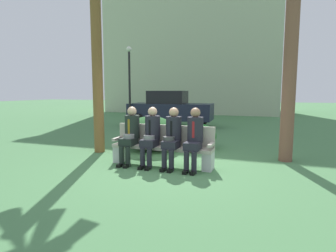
{
  "coord_description": "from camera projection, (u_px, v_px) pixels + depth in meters",
  "views": [
    {
      "loc": [
        2.04,
        -5.74,
        1.67
      ],
      "look_at": [
        -0.23,
        0.44,
        0.85
      ],
      "focal_mm": 30.21,
      "sensor_mm": 36.0,
      "label": 1
    }
  ],
  "objects": [
    {
      "name": "seated_man_leftmost",
      "position": [
        130.0,
        132.0,
        6.46
      ],
      "size": [
        0.34,
        0.72,
        1.31
      ],
      "color": "#1E2823",
      "rests_on": "ground"
    },
    {
      "name": "seated_man_centerleft",
      "position": [
        151.0,
        133.0,
        6.29
      ],
      "size": [
        0.34,
        0.72,
        1.31
      ],
      "color": "#23232D",
      "rests_on": "ground"
    },
    {
      "name": "shrub_mid_lawn",
      "position": [
        196.0,
        136.0,
        8.3
      ],
      "size": [
        1.17,
        1.07,
        0.73
      ],
      "primitive_type": "ellipsoid",
      "color": "#1F7126",
      "rests_on": "ground"
    },
    {
      "name": "seated_man_rightmost",
      "position": [
        194.0,
        135.0,
        5.95
      ],
      "size": [
        0.34,
        0.72,
        1.32
      ],
      "color": "#23232D",
      "rests_on": "ground"
    },
    {
      "name": "parked_car_near",
      "position": [
        170.0,
        109.0,
        13.39
      ],
      "size": [
        4.0,
        1.93,
        1.68
      ],
      "color": "#1E2338",
      "rests_on": "ground"
    },
    {
      "name": "shrub_near_bench",
      "position": [
        151.0,
        133.0,
        7.96
      ],
      "size": [
        1.54,
        1.41,
        0.96
      ],
      "primitive_type": "ellipsoid",
      "color": "#225224",
      "rests_on": "ground"
    },
    {
      "name": "park_bench",
      "position": [
        163.0,
        146.0,
        6.37
      ],
      "size": [
        2.31,
        0.44,
        0.9
      ],
      "color": "#B7AD9E",
      "rests_on": "ground"
    },
    {
      "name": "street_lamp",
      "position": [
        129.0,
        78.0,
        12.8
      ],
      "size": [
        0.24,
        0.24,
        3.65
      ],
      "color": "black",
      "rests_on": "ground"
    },
    {
      "name": "seated_man_centerright",
      "position": [
        172.0,
        135.0,
        6.12
      ],
      "size": [
        0.34,
        0.72,
        1.31
      ],
      "color": "#23232D",
      "rests_on": "ground"
    },
    {
      "name": "ground_plane",
      "position": [
        171.0,
        167.0,
        6.25
      ],
      "size": [
        80.0,
        80.0,
        0.0
      ],
      "primitive_type": "plane",
      "color": "#497C4A"
    },
    {
      "name": "building_backdrop",
      "position": [
        196.0,
        23.0,
        22.79
      ],
      "size": [
        13.74,
        7.26,
        14.24
      ],
      "color": "#ADBA97",
      "rests_on": "ground"
    }
  ]
}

